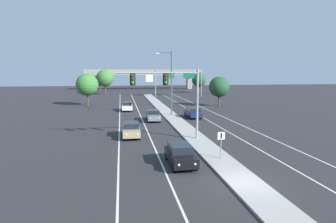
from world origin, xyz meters
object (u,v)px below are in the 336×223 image
object	(u,v)px
median_sign_post	(221,141)
street_lamp_median	(170,79)
overhead_signal_mast	(171,88)
car_oncoming_black	(180,154)
highway_sign_gantry	(179,74)
tree_far_left_b	(105,78)
car_oncoming_grey	(153,115)
tree_far_left_a	(87,85)
tree_far_left_c	(100,80)
car_receding_navy	(193,113)
car_oncoming_white	(127,106)
car_oncoming_tan	(131,130)
tree_far_right_a	(199,80)
tree_far_right_c	(219,87)

from	to	relation	value
median_sign_post	street_lamp_median	bearing A→B (deg)	90.40
overhead_signal_mast	median_sign_post	world-z (taller)	overhead_signal_mast
car_oncoming_black	highway_sign_gantry	xyz separation A→B (m)	(11.52, 60.63, 5.34)
street_lamp_median	tree_far_left_b	size ratio (longest dim) A/B	1.32
car_oncoming_grey	tree_far_left_b	distance (m)	52.62
car_oncoming_black	tree_far_left_a	bearing A→B (deg)	105.09
tree_far_left_c	tree_far_left_a	bearing A→B (deg)	-89.24
median_sign_post	tree_far_left_b	size ratio (longest dim) A/B	0.29
car_receding_navy	tree_far_left_b	size ratio (longest dim) A/B	0.60
tree_far_left_b	tree_far_left_a	bearing A→B (deg)	-93.88
car_oncoming_white	highway_sign_gantry	bearing A→B (deg)	62.34
car_oncoming_tan	car_receding_navy	distance (m)	15.46
car_oncoming_tan	tree_far_left_b	world-z (taller)	tree_far_left_b
car_oncoming_tan	tree_far_left_c	xyz separation A→B (m)	(-8.49, 78.05, 3.04)
highway_sign_gantry	tree_far_left_c	distance (m)	36.43
street_lamp_median	car_oncoming_grey	xyz separation A→B (m)	(-3.16, -4.39, -4.97)
tree_far_left_b	tree_far_left_a	size ratio (longest dim) A/B	1.15
car_receding_navy	tree_far_left_c	xyz separation A→B (m)	(-18.28, 66.09, 3.04)
street_lamp_median	tree_far_right_a	world-z (taller)	street_lamp_median
car_oncoming_black	car_oncoming_grey	world-z (taller)	same
tree_far_right_a	tree_far_left_b	size ratio (longest dim) A/B	0.85
tree_far_left_a	car_oncoming_black	bearing A→B (deg)	-74.91
median_sign_post	tree_far_right_c	world-z (taller)	tree_far_right_c
car_oncoming_grey	median_sign_post	bearing A→B (deg)	-80.50
tree_far_left_c	car_oncoming_white	bearing A→B (deg)	-81.34
car_oncoming_white	tree_far_left_b	size ratio (longest dim) A/B	0.60
car_oncoming_white	tree_far_left_a	bearing A→B (deg)	130.12
car_oncoming_black	tree_far_right_a	distance (m)	75.44
car_receding_navy	tree_far_left_a	size ratio (longest dim) A/B	0.68
car_oncoming_black	median_sign_post	bearing A→B (deg)	11.29
tree_far_left_c	tree_far_left_b	xyz separation A→B (m)	(2.69, -16.25, 1.09)
street_lamp_median	tree_far_right_a	bearing A→B (deg)	70.17
highway_sign_gantry	tree_far_right_a	distance (m)	15.01
median_sign_post	car_oncoming_grey	bearing A→B (deg)	99.50
overhead_signal_mast	tree_far_left_a	world-z (taller)	overhead_signal_mast
overhead_signal_mast	car_oncoming_tan	xyz separation A→B (m)	(-4.05, 2.31, -4.56)
car_oncoming_black	highway_sign_gantry	world-z (taller)	highway_sign_gantry
street_lamp_median	car_oncoming_white	bearing A→B (deg)	132.00
median_sign_post	street_lamp_median	xyz separation A→B (m)	(-0.17, 24.28, 4.21)
car_receding_navy	tree_far_left_b	world-z (taller)	tree_far_left_b
car_receding_navy	tree_far_right_a	distance (m)	52.20
car_oncoming_black	car_receding_navy	world-z (taller)	same
car_oncoming_white	car_receding_navy	size ratio (longest dim) A/B	1.00
car_oncoming_tan	highway_sign_gantry	distance (m)	52.66
median_sign_post	highway_sign_gantry	xyz separation A→B (m)	(8.06, 59.94, 4.58)
tree_far_right_c	tree_far_left_a	world-z (taller)	tree_far_left_a
car_receding_navy	tree_far_left_c	size ratio (longest dim) A/B	0.76
car_receding_navy	tree_far_left_b	distance (m)	52.38
street_lamp_median	car_oncoming_tan	size ratio (longest dim) A/B	2.23
car_oncoming_black	tree_far_left_a	distance (m)	43.35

